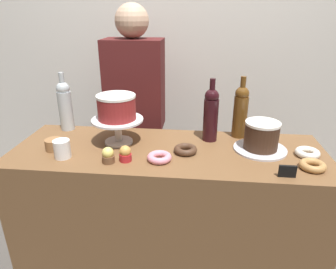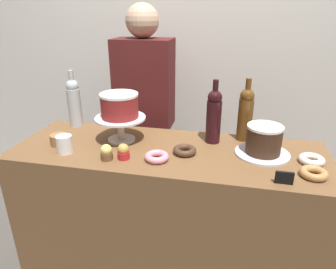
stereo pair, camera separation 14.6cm
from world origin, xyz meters
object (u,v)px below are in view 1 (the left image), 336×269
Objects in this scene: cupcake_lemon at (108,155)px; donut_maple at (313,166)px; donut_pink at (159,157)px; coffee_cup_ceramic at (62,149)px; wine_bottle_dark_red at (211,114)px; barista_figure at (136,127)px; chocolate_round_cake at (262,135)px; cake_stand_pedestal at (118,126)px; wine_bottle_clear at (65,105)px; cookie_stack at (54,145)px; donut_sugar at (307,153)px; white_layer_cake at (117,107)px; price_sign_chalkboard at (287,171)px; cupcake_caramel at (125,154)px; donut_chocolate at (185,150)px; wine_bottle_amber at (241,111)px.

cupcake_lemon is 0.89m from donut_maple.
donut_pink is 1.32× the size of coffee_cup_ceramic.
donut_pink is (-0.23, -0.26, -0.13)m from wine_bottle_dark_red.
barista_figure is (-0.90, 0.63, -0.10)m from donut_maple.
chocolate_round_cake reaches higher than donut_pink.
wine_bottle_clear reaches higher than cake_stand_pedestal.
cookie_stack is (-0.29, -0.12, -0.06)m from cake_stand_pedestal.
barista_figure is (-0.00, 0.45, -0.18)m from cake_stand_pedestal.
donut_sugar is at bearing 2.91° from cookie_stack.
donut_pink is (0.23, -0.18, -0.18)m from white_layer_cake.
cupcake_lemon is at bearing -18.71° from cookie_stack.
donut_sugar is 1.32× the size of coffee_cup_ceramic.
cookie_stack is 1.08m from price_sign_chalkboard.
coffee_cup_ceramic is at bearing -70.56° from wine_bottle_clear.
white_layer_cake is 1.16× the size of chocolate_round_cake.
cookie_stack is 1.20× the size of price_sign_chalkboard.
coffee_cup_ceramic is (-1.14, -0.14, 0.03)m from donut_sugar.
cupcake_caramel is 0.29m from donut_chocolate.
barista_figure reaches higher than donut_sugar.
barista_figure is (-0.35, 0.53, -0.10)m from donut_chocolate.
wine_bottle_dark_red is (0.47, 0.09, 0.05)m from cake_stand_pedestal.
donut_maple is at bearing -97.80° from donut_sugar.
wine_bottle_dark_red is 2.91× the size of donut_sugar.
barista_figure is at bearing 90.48° from white_layer_cake.
donut_maple is at bearing -35.04° from barista_figure.
wine_bottle_dark_red is at bearing 148.10° from donut_maple.
white_layer_cake is at bearing 92.37° from cupcake_lemon.
donut_maple is 0.07× the size of barista_figure.
wine_bottle_dark_red reaches higher than cupcake_lemon.
barista_figure is (-0.92, 0.51, -0.10)m from donut_sugar.
wine_bottle_clear reaches higher than cupcake_caramel.
wine_bottle_clear is (-0.34, 0.16, -0.05)m from white_layer_cake.
wine_bottle_amber is 3.87× the size of cookie_stack.
wine_bottle_clear is 3.87× the size of cookie_stack.
wine_bottle_dark_red is at bearing 131.15° from price_sign_chalkboard.
wine_bottle_amber is at bearing -0.21° from wine_bottle_clear.
wine_bottle_amber reaches higher than price_sign_chalkboard.
cookie_stack is (-0.76, -0.20, -0.12)m from wine_bottle_dark_red.
price_sign_chalkboard is 0.99m from coffee_cup_ceramic.
white_layer_cake is at bearing 178.92° from chocolate_round_cake.
cake_stand_pedestal reaches higher than donut_sugar.
coffee_cup_ceramic is (0.08, -0.07, 0.02)m from cookie_stack.
barista_figure is at bearing 146.89° from chocolate_round_cake.
wine_bottle_amber is at bearing 31.21° from cupcake_lemon.
price_sign_chalkboard is (0.77, -0.05, -0.01)m from cupcake_lemon.
cupcake_lemon is at bearing -163.72° from chocolate_round_cake.
wine_bottle_amber is at bearing 40.61° from donut_chocolate.
wine_bottle_dark_red is 4.65× the size of price_sign_chalkboard.
cookie_stack is (-0.64, -0.03, 0.01)m from donut_chocolate.
cookie_stack is at bearing -158.39° from white_layer_cake.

